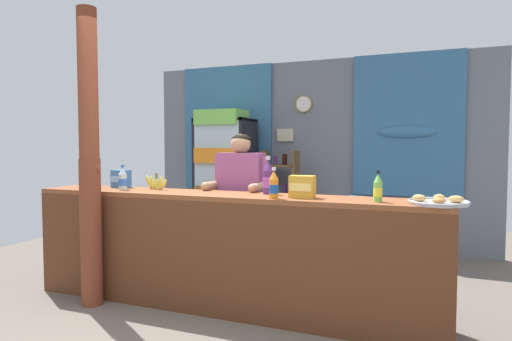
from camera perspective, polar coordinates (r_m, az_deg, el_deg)
The scene contains 17 objects.
ground_plane at distance 4.57m, azimuth 1.23°, elevation -14.71°, with size 7.97×7.97×0.00m, color #665B51.
back_wall_curtained at distance 6.15m, azimuth 7.36°, elevation 2.65°, with size 4.84×0.22×2.60m.
stall_counter at distance 3.68m, azimuth -5.12°, elevation -9.33°, with size 3.65×0.49×1.00m.
timber_post at distance 4.04m, azimuth -21.13°, elevation 0.72°, with size 0.20×0.18×2.60m.
drink_fridge at distance 6.00m, azimuth -4.16°, elevation -0.31°, with size 0.74×0.63×1.90m.
bottle_shelf_rack at distance 5.91m, azimuth 3.19°, elevation -3.67°, with size 0.48×0.28×1.35m.
plastic_lawn_chair at distance 5.00m, azimuth 14.96°, elevation -7.41°, with size 0.54×0.54×0.86m.
shopkeeper at distance 4.13m, azimuth -2.06°, elevation -2.86°, with size 0.55×0.42×1.52m.
soda_bottle_grape_soda at distance 3.67m, azimuth 1.60°, elevation -0.99°, with size 0.09×0.09×0.32m.
soda_bottle_water at distance 4.20m, azimuth -17.20°, elevation -1.12°, with size 0.08×0.08×0.24m.
soda_bottle_orange_soda at distance 3.35m, azimuth 2.37°, elevation -1.98°, with size 0.07×0.07×0.24m.
soda_bottle_lime_soda at distance 3.27m, azimuth 15.81°, elevation -2.31°, with size 0.06×0.06×0.23m.
soda_bottle_iced_tea at distance 4.53m, azimuth -21.63°, elevation -1.07°, with size 0.07×0.07×0.21m.
snack_box_biscuit at distance 4.47m, azimuth -17.41°, elevation -1.05°, with size 0.17×0.12×0.17m.
snack_box_choco_powder at distance 3.42m, azimuth 6.13°, elevation -2.15°, with size 0.19×0.12×0.18m.
pastry_tray at distance 3.27m, azimuth 22.95°, elevation -3.81°, with size 0.41×0.41×0.07m.
banana_bunch at distance 4.17m, azimuth -13.11°, elevation -1.62°, with size 0.27×0.06×0.16m.
Camera 1 is at (1.52, -2.84, 1.40)m, focal length 30.27 mm.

